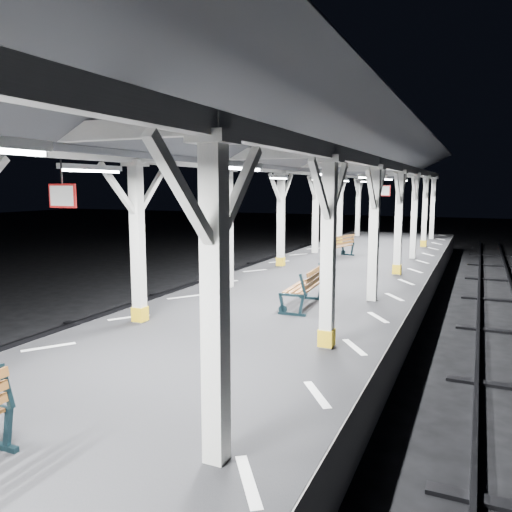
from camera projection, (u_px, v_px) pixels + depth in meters
The scene contains 7 objects.
ground at pixel (167, 428), 7.89m from camera, with size 120.00×120.00×0.00m, color black.
platform at pixel (166, 398), 7.82m from camera, with size 6.00×50.00×1.00m, color black.
hazard_stripes_left at pixel (49, 347), 8.75m from camera, with size 1.00×48.00×0.01m, color silver.
hazard_stripes_right at pixel (317, 394), 6.76m from camera, with size 1.00×48.00×0.01m, color silver.
canopy at pixel (159, 134), 7.25m from camera, with size 5.40×49.00×4.65m.
bench_mid at pixel (307, 286), 11.58m from camera, with size 0.75×1.79×0.95m.
bench_far at pixel (340, 246), 19.73m from camera, with size 1.02×1.77×0.90m.
Camera 1 is at (4.33, -6.21, 3.80)m, focal length 35.00 mm.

